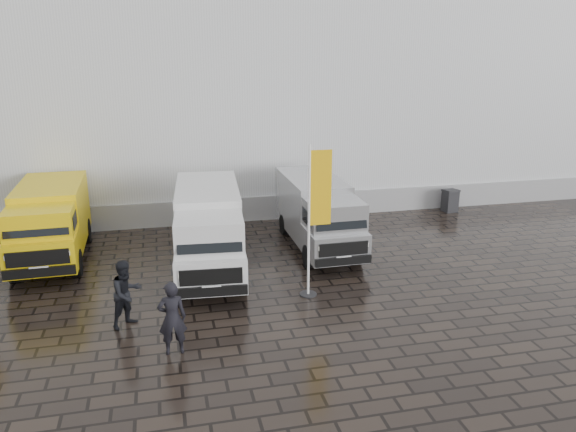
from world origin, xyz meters
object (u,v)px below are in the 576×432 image
at_px(flagpole, 315,215).
at_px(van_yellow, 50,225).
at_px(van_white, 209,232).
at_px(wheelie_bin, 450,200).
at_px(person_front, 172,318).
at_px(van_silver, 318,215).
at_px(person_tent, 127,293).

bearing_deg(flagpole, van_yellow, 149.10).
bearing_deg(van_white, van_yellow, 161.71).
distance_m(van_white, wheelie_bin, 11.61).
bearing_deg(person_front, van_yellow, -63.72).
bearing_deg(person_front, wheelie_bin, -144.27).
height_order(van_yellow, van_silver, van_yellow).
distance_m(van_silver, wheelie_bin, 7.51).
distance_m(person_front, person_tent, 1.97).
distance_m(van_yellow, flagpole, 9.16).
relative_size(van_silver, person_front, 3.08).
distance_m(wheelie_bin, person_tent, 15.19).
height_order(flagpole, wheelie_bin, flagpole).
bearing_deg(person_tent, person_front, -95.52).
height_order(van_silver, flagpole, flagpole).
bearing_deg(van_yellow, van_white, -23.92).
bearing_deg(van_silver, van_white, -163.28).
xyz_separation_m(van_yellow, person_tent, (2.63, -5.39, -0.34)).
xyz_separation_m(van_white, wheelie_bin, (10.76, 4.28, -0.80)).
bearing_deg(person_tent, wheelie_bin, -9.09).
relative_size(wheelie_bin, person_tent, 0.55).
bearing_deg(wheelie_bin, van_yellow, -178.17).
bearing_deg(van_white, person_front, -100.57).
distance_m(wheelie_bin, person_front, 15.19).
bearing_deg(flagpole, person_front, -149.80).
bearing_deg(person_front, van_silver, -132.10).
height_order(person_front, person_tent, person_front).
bearing_deg(van_yellow, wheelie_bin, 6.61).
relative_size(person_front, person_tent, 1.01).
bearing_deg(flagpole, van_white, 137.12).
xyz_separation_m(wheelie_bin, person_tent, (-13.16, -7.57, 0.40)).
height_order(van_white, person_front, van_white).
distance_m(van_white, person_tent, 4.09).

